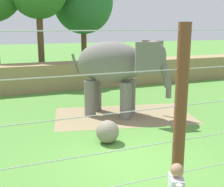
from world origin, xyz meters
TOP-DOWN VIEW (x-y plane):
  - ground_plane at (0.00, 0.00)m, footprint 120.00×120.00m
  - dirt_patch at (1.63, 4.21)m, footprint 6.54×4.57m
  - embankment_wall at (0.00, 11.01)m, footprint 36.00×1.80m
  - elephant at (1.43, 4.41)m, footprint 3.92×3.42m
  - enrichment_ball at (-0.13, 1.58)m, footprint 0.78×0.78m
  - cable_fence at (0.02, -2.25)m, footprint 9.00×0.26m
  - tree_far_left at (3.41, 16.34)m, footprint 4.75×4.75m

SIDE VIEW (x-z plane):
  - ground_plane at x=0.00m, z-range 0.00..0.00m
  - dirt_patch at x=1.63m, z-range 0.00..0.01m
  - enrichment_ball at x=-0.13m, z-range 0.00..0.78m
  - embankment_wall at x=0.00m, z-range 0.00..1.61m
  - cable_fence at x=0.02m, z-range 0.01..3.96m
  - elephant at x=1.43m, z-range 0.54..3.83m
  - tree_far_left at x=3.41m, z-range 1.59..9.79m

